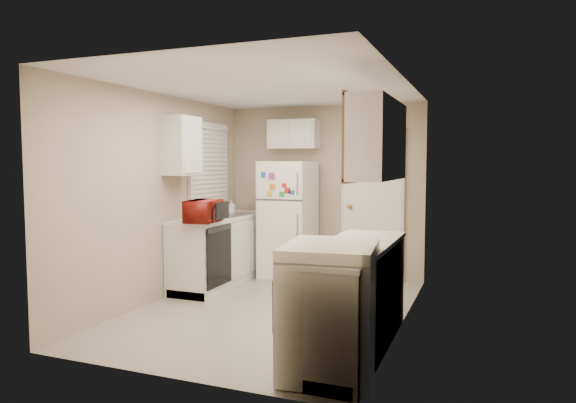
% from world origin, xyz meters
% --- Properties ---
extents(floor, '(3.80, 3.80, 0.00)m').
position_xyz_m(floor, '(0.00, 0.00, 0.00)').
color(floor, '#B9B19B').
rests_on(floor, ground).
extents(ceiling, '(3.80, 3.80, 0.00)m').
position_xyz_m(ceiling, '(0.00, 0.00, 2.40)').
color(ceiling, white).
rests_on(ceiling, floor).
extents(wall_left, '(3.80, 3.80, 0.00)m').
position_xyz_m(wall_left, '(-1.40, 0.00, 1.20)').
color(wall_left, tan).
rests_on(wall_left, floor).
extents(wall_right, '(3.80, 3.80, 0.00)m').
position_xyz_m(wall_right, '(1.40, 0.00, 1.20)').
color(wall_right, tan).
rests_on(wall_right, floor).
extents(wall_back, '(2.80, 2.80, 0.00)m').
position_xyz_m(wall_back, '(0.00, 1.90, 1.20)').
color(wall_back, tan).
rests_on(wall_back, floor).
extents(wall_front, '(2.80, 2.80, 0.00)m').
position_xyz_m(wall_front, '(0.00, -1.90, 1.20)').
color(wall_front, tan).
rests_on(wall_front, floor).
extents(left_counter, '(0.60, 1.80, 0.90)m').
position_xyz_m(left_counter, '(-1.10, 0.90, 0.45)').
color(left_counter, silver).
rests_on(left_counter, floor).
extents(dishwasher, '(0.03, 0.58, 0.72)m').
position_xyz_m(dishwasher, '(-0.81, 0.30, 0.49)').
color(dishwasher, black).
rests_on(dishwasher, floor).
extents(sink, '(0.54, 0.74, 0.16)m').
position_xyz_m(sink, '(-1.10, 1.05, 0.86)').
color(sink, gray).
rests_on(sink, left_counter).
extents(microwave, '(0.51, 0.33, 0.32)m').
position_xyz_m(microwave, '(-0.93, 0.16, 1.05)').
color(microwave, maroon).
rests_on(microwave, left_counter).
extents(soap_bottle, '(0.09, 0.09, 0.19)m').
position_xyz_m(soap_bottle, '(-1.15, 1.29, 1.00)').
color(soap_bottle, white).
rests_on(soap_bottle, left_counter).
extents(window_blinds, '(0.10, 0.98, 1.08)m').
position_xyz_m(window_blinds, '(-1.36, 1.05, 1.60)').
color(window_blinds, silver).
rests_on(window_blinds, wall_left).
extents(upper_cabinet_left, '(0.30, 0.45, 0.70)m').
position_xyz_m(upper_cabinet_left, '(-1.25, 0.22, 1.80)').
color(upper_cabinet_left, silver).
rests_on(upper_cabinet_left, wall_left).
extents(refrigerator, '(0.68, 0.66, 1.62)m').
position_xyz_m(refrigerator, '(-0.39, 1.50, 0.81)').
color(refrigerator, white).
rests_on(refrigerator, floor).
extents(cabinet_over_fridge, '(0.70, 0.30, 0.40)m').
position_xyz_m(cabinet_over_fridge, '(-0.40, 1.75, 2.00)').
color(cabinet_over_fridge, silver).
rests_on(cabinet_over_fridge, wall_back).
extents(interior_door, '(0.86, 0.06, 2.08)m').
position_xyz_m(interior_door, '(0.70, 1.86, 1.02)').
color(interior_door, white).
rests_on(interior_door, floor).
extents(right_counter, '(0.60, 2.00, 0.90)m').
position_xyz_m(right_counter, '(1.10, -0.80, 0.45)').
color(right_counter, silver).
rests_on(right_counter, floor).
extents(stove, '(0.76, 0.90, 1.00)m').
position_xyz_m(stove, '(1.07, -1.37, 0.50)').
color(stove, white).
rests_on(stove, floor).
extents(upper_cabinet_right, '(0.30, 1.20, 0.70)m').
position_xyz_m(upper_cabinet_right, '(1.25, -0.50, 1.80)').
color(upper_cabinet_right, silver).
rests_on(upper_cabinet_right, wall_right).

